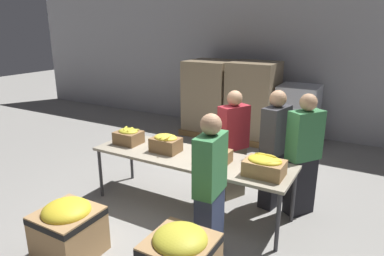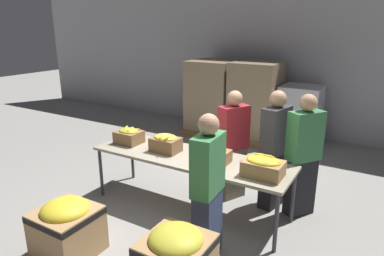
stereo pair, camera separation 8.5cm
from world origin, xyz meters
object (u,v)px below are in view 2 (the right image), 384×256
object	(u,v)px
donation_bin_0	(67,226)
sorting_table	(190,159)
volunteer_3	(208,189)
pallet_stack_2	(255,102)
banana_box_1	(166,143)
banana_box_0	(129,136)
banana_box_2	(214,155)
volunteer_2	(233,146)
volunteer_0	(303,157)
volunteer_1	(274,151)
banana_box_3	(263,166)
pallet_stack_0	(213,98)
pallet_stack_1	(300,116)

from	to	relation	value
donation_bin_0	sorting_table	bearing A→B (deg)	67.05
volunteer_3	donation_bin_0	distance (m)	1.69
sorting_table	pallet_stack_2	bearing A→B (deg)	95.37
banana_box_1	donation_bin_0	distance (m)	1.73
banana_box_0	banana_box_2	distance (m)	1.49
banana_box_0	volunteer_3	xyz separation A→B (m)	(1.82, -0.82, -0.09)
volunteer_2	volunteer_0	bearing A→B (deg)	118.80
volunteer_0	volunteer_1	xyz separation A→B (m)	(-0.40, 0.01, 0.00)
volunteer_2	volunteer_3	bearing A→B (deg)	40.50
banana_box_0	volunteer_3	distance (m)	2.00
pallet_stack_2	banana_box_2	bearing A→B (deg)	-78.39
volunteer_0	volunteer_3	world-z (taller)	volunteer_0
banana_box_2	banana_box_3	xyz separation A→B (m)	(0.71, -0.08, 0.02)
volunteer_0	pallet_stack_0	xyz separation A→B (m)	(-2.81, 2.77, 0.02)
pallet_stack_0	volunteer_0	bearing A→B (deg)	-44.65
volunteer_1	volunteer_3	distance (m)	1.52
banana_box_2	pallet_stack_0	distance (m)	3.90
volunteer_3	pallet_stack_1	world-z (taller)	volunteer_3
volunteer_1	banana_box_0	bearing A→B (deg)	-59.75
sorting_table	banana_box_2	size ratio (longest dim) A/B	7.06
sorting_table	pallet_stack_1	world-z (taller)	pallet_stack_1
banana_box_0	banana_box_1	size ratio (longest dim) A/B	0.93
banana_box_0	banana_box_3	distance (m)	2.20
volunteer_1	volunteer_2	size ratio (longest dim) A/B	1.03
donation_bin_0	banana_box_0	bearing A→B (deg)	104.37
banana_box_1	donation_bin_0	size ratio (longest dim) A/B	0.60
banana_box_0	pallet_stack_0	xyz separation A→B (m)	(-0.31, 3.44, -0.06)
volunteer_2	pallet_stack_1	xyz separation A→B (m)	(0.27, 3.02, -0.19)
banana_box_2	volunteer_2	xyz separation A→B (m)	(-0.01, 0.66, -0.09)
volunteer_3	donation_bin_0	bearing A→B (deg)	115.53
banana_box_2	volunteer_1	world-z (taller)	volunteer_1
pallet_stack_0	pallet_stack_1	size ratio (longest dim) A/B	1.35
volunteer_2	pallet_stack_2	distance (m)	2.91
sorting_table	banana_box_3	size ratio (longest dim) A/B	6.03
banana_box_0	pallet_stack_1	bearing A→B (deg)	64.52
volunteer_3	banana_box_0	bearing A→B (deg)	62.07
volunteer_0	volunteer_2	world-z (taller)	volunteer_0
volunteer_1	donation_bin_0	xyz separation A→B (m)	(-1.68, -2.29, -0.50)
sorting_table	volunteer_1	bearing A→B (deg)	33.87
volunteer_3	pallet_stack_2	world-z (taller)	pallet_stack_2
banana_box_3	banana_box_2	bearing A→B (deg)	173.83
sorting_table	donation_bin_0	xyz separation A→B (m)	(-0.68, -1.62, -0.40)
volunteer_2	pallet_stack_0	world-z (taller)	pallet_stack_0
banana_box_1	banana_box_3	bearing A→B (deg)	-3.39
pallet_stack_0	volunteer_1	bearing A→B (deg)	-49.01
volunteer_2	donation_bin_0	bearing A→B (deg)	1.87
donation_bin_0	pallet_stack_2	xyz separation A→B (m)	(0.36, 5.07, 0.52)
banana_box_2	pallet_stack_2	world-z (taller)	pallet_stack_2
volunteer_0	pallet_stack_1	bearing A→B (deg)	-130.74
banana_box_0	volunteer_1	bearing A→B (deg)	17.91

